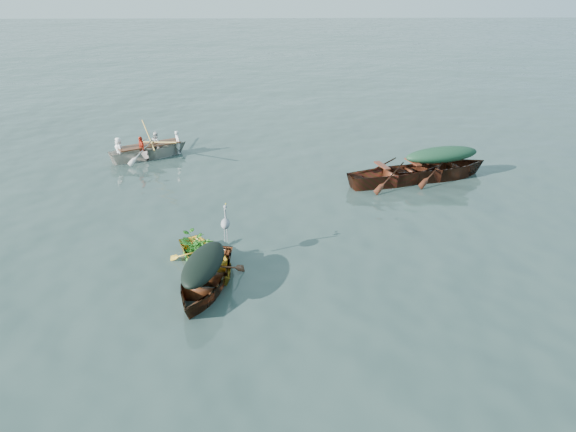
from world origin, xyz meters
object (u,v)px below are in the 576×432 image
at_px(heron, 226,229).
at_px(open_wooden_boat, 396,184).
at_px(rowed_boat, 150,158).
at_px(dark_covered_boat, 205,289).
at_px(yellow_dinghy, 208,267).
at_px(green_tarp_boat, 439,178).

bearing_deg(heron, open_wooden_boat, 14.94).
bearing_deg(rowed_boat, dark_covered_boat, 167.41).
bearing_deg(yellow_dinghy, dark_covered_boat, -117.09).
bearing_deg(rowed_boat, yellow_dinghy, 169.10).
distance_m(dark_covered_boat, heron, 1.65).
distance_m(yellow_dinghy, dark_covered_boat, 1.02).
relative_size(yellow_dinghy, open_wooden_boat, 0.64).
bearing_deg(heron, yellow_dinghy, -174.81).
bearing_deg(open_wooden_boat, green_tarp_boat, -91.29).
bearing_deg(green_tarp_boat, dark_covered_boat, 117.77).
height_order(yellow_dinghy, green_tarp_boat, green_tarp_boat).
distance_m(yellow_dinghy, green_tarp_boat, 9.52).
height_order(dark_covered_boat, rowed_boat, rowed_boat).
xyz_separation_m(yellow_dinghy, rowed_boat, (-3.07, 8.59, 0.00)).
height_order(green_tarp_boat, heron, heron).
relative_size(dark_covered_boat, open_wooden_boat, 0.80).
height_order(green_tarp_boat, open_wooden_boat, green_tarp_boat).
bearing_deg(open_wooden_boat, heron, 117.19).
bearing_deg(heron, green_tarp_boat, 9.88).
relative_size(yellow_dinghy, green_tarp_boat, 0.63).
relative_size(dark_covered_boat, heron, 4.18).
relative_size(green_tarp_boat, heron, 5.34).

